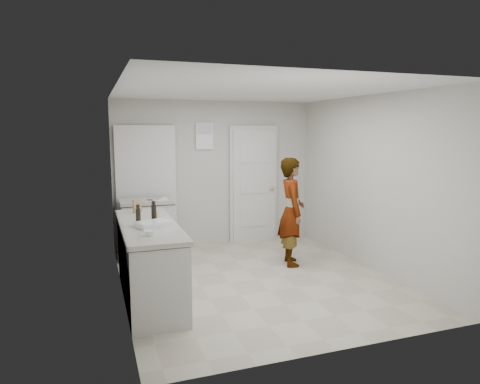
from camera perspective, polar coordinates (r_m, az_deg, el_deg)
name	(u,v)px	position (r m, az deg, el deg)	size (l,w,h in m)	color
ground	(257,279)	(5.91, 2.25, -11.57)	(4.00, 4.00, 0.00)	#A9A08E
room_shell	(207,187)	(7.43, -4.46, 0.68)	(4.00, 4.00, 4.00)	#BBBAB1
main_counter	(149,264)	(5.25, -12.00, -9.42)	(0.64, 1.96, 0.93)	beige
side_counter	(148,230)	(6.95, -12.19, -5.02)	(0.84, 0.61, 0.93)	beige
person	(291,212)	(6.40, 6.88, -2.61)	(0.59, 0.39, 1.61)	silver
cake_mix_box	(137,206)	(5.78, -13.55, -1.85)	(0.11, 0.05, 0.18)	#9A7B4D
spice_jar	(157,214)	(5.45, -11.06, -2.91)	(0.05, 0.05, 0.08)	tan
oil_cruet_a	(154,211)	(5.23, -11.42, -2.52)	(0.06, 0.06, 0.25)	black
oil_cruet_b	(138,215)	(5.00, -13.42, -3.05)	(0.06, 0.06, 0.25)	black
baking_dish	(153,224)	(4.93, -11.47, -4.24)	(0.41, 0.35, 0.06)	silver
egg_bowl	(151,233)	(4.55, -11.82, -5.36)	(0.13, 0.13, 0.05)	silver
papers	(160,199)	(6.84, -10.64, -0.91)	(0.23, 0.30, 0.01)	white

